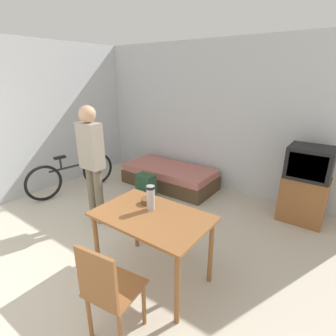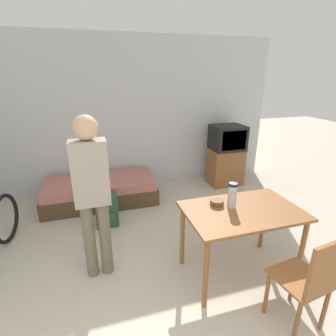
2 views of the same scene
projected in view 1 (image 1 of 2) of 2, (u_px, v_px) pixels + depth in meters
name	position (u px, v px, depth m)	size (l,w,h in m)	color
wall_back	(207.00, 117.00, 4.96)	(5.72, 0.06, 2.70)	silver
wall_left	(37.00, 119.00, 4.75)	(0.06, 4.96, 2.70)	silver
daybed	(169.00, 176.00, 5.21)	(1.83, 0.85, 0.40)	#4C3823
tv	(306.00, 184.00, 3.83)	(0.62, 0.50, 1.16)	brown
dining_table	(152.00, 224.00, 2.67)	(1.17, 0.75, 0.78)	brown
wooden_chair	(108.00, 289.00, 2.05)	(0.45, 0.45, 0.94)	brown
bicycle	(72.00, 175.00, 4.90)	(0.35, 1.68, 0.74)	black
person_standing	(92.00, 157.00, 3.67)	(0.34, 0.23, 1.73)	#6B604C
thermos_flask	(151.00, 197.00, 2.70)	(0.09, 0.09, 0.27)	#B7B7BC
mate_bowl	(147.00, 201.00, 2.87)	(0.14, 0.14, 0.06)	brown
backpack	(146.00, 188.00, 4.58)	(0.31, 0.25, 0.48)	#284C33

